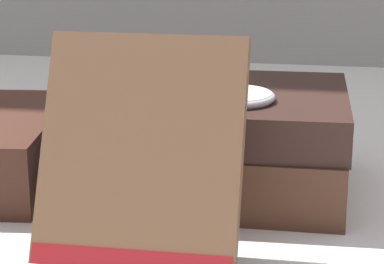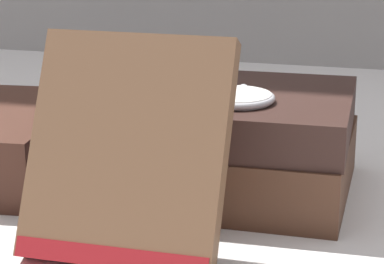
% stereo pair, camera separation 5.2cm
% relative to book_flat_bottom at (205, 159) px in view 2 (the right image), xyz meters
% --- Properties ---
extents(ground_plane, '(3.00, 3.00, 0.00)m').
position_rel_book_flat_bottom_xyz_m(ground_plane, '(0.01, -0.02, -0.02)').
color(ground_plane, silver).
extents(book_flat_bottom, '(0.20, 0.15, 0.04)m').
position_rel_book_flat_bottom_xyz_m(book_flat_bottom, '(0.00, 0.00, 0.00)').
color(book_flat_bottom, '#4C2D1E').
rests_on(book_flat_bottom, ground_plane).
extents(book_flat_top, '(0.20, 0.15, 0.03)m').
position_rel_book_flat_bottom_xyz_m(book_flat_top, '(0.01, 0.00, 0.04)').
color(book_flat_top, '#331E19').
rests_on(book_flat_top, book_flat_bottom).
extents(book_leaning_front, '(0.12, 0.08, 0.13)m').
position_rel_book_flat_bottom_xyz_m(book_leaning_front, '(-0.02, -0.12, 0.04)').
color(book_leaning_front, brown).
rests_on(book_leaning_front, ground_plane).
extents(pocket_watch, '(0.05, 0.06, 0.01)m').
position_rel_book_flat_bottom_xyz_m(pocket_watch, '(0.03, -0.03, 0.06)').
color(pocket_watch, white).
rests_on(pocket_watch, book_flat_top).
extents(reading_glasses, '(0.12, 0.08, 0.00)m').
position_rel_book_flat_bottom_xyz_m(reading_glasses, '(-0.09, 0.11, -0.02)').
color(reading_glasses, '#ADADB2').
rests_on(reading_glasses, ground_plane).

